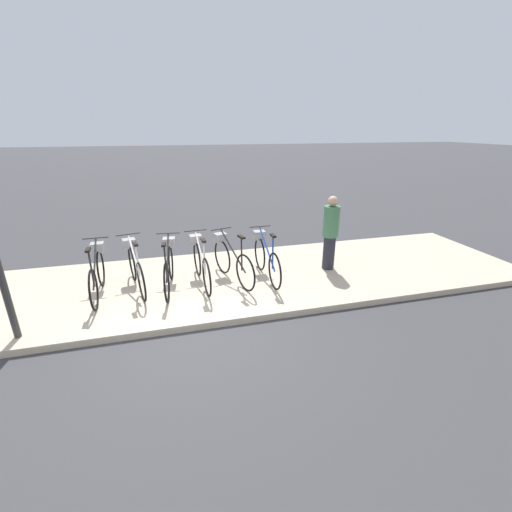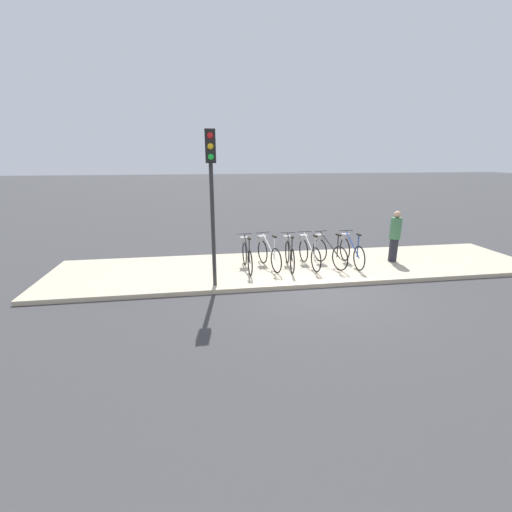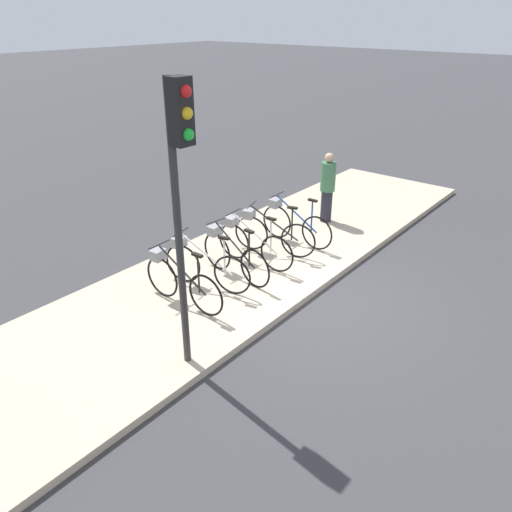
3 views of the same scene
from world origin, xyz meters
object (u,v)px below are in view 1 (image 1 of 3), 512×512
(parked_bicycle_0, at_px, (97,272))
(parked_bicycle_1, at_px, (135,266))
(parked_bicycle_2, at_px, (169,265))
(parked_bicycle_4, at_px, (231,259))
(parked_bicycle_3, at_px, (201,261))
(pedestrian, at_px, (330,232))
(parked_bicycle_5, at_px, (266,256))

(parked_bicycle_0, height_order, parked_bicycle_1, same)
(parked_bicycle_2, bearing_deg, parked_bicycle_4, 2.57)
(parked_bicycle_3, height_order, pedestrian, pedestrian)
(parked_bicycle_0, distance_m, parked_bicycle_2, 1.29)
(parked_bicycle_4, bearing_deg, parked_bicycle_3, -179.71)
(parked_bicycle_4, relative_size, parked_bicycle_5, 0.97)
(pedestrian, bearing_deg, parked_bicycle_5, -176.66)
(parked_bicycle_2, distance_m, parked_bicycle_5, 1.96)
(parked_bicycle_2, relative_size, parked_bicycle_3, 1.00)
(parked_bicycle_1, bearing_deg, parked_bicycle_0, -170.75)
(parked_bicycle_5, bearing_deg, parked_bicycle_3, 177.79)
(parked_bicycle_0, distance_m, parked_bicycle_3, 1.91)
(pedestrian, bearing_deg, parked_bicycle_0, -179.34)
(parked_bicycle_3, bearing_deg, parked_bicycle_2, -175.15)
(parked_bicycle_1, height_order, parked_bicycle_3, same)
(parked_bicycle_3, bearing_deg, pedestrian, 0.71)
(parked_bicycle_0, relative_size, parked_bicycle_4, 1.04)
(parked_bicycle_0, xyz_separation_m, parked_bicycle_3, (1.91, 0.02, 0.00))
(parked_bicycle_4, bearing_deg, parked_bicycle_5, -4.35)
(parked_bicycle_5, height_order, pedestrian, pedestrian)
(parked_bicycle_0, bearing_deg, parked_bicycle_4, 0.50)
(parked_bicycle_1, height_order, pedestrian, pedestrian)
(parked_bicycle_4, distance_m, pedestrian, 2.24)
(parked_bicycle_2, bearing_deg, parked_bicycle_0, 178.53)
(parked_bicycle_1, xyz_separation_m, parked_bicycle_3, (1.25, -0.09, 0.00))
(parked_bicycle_5, bearing_deg, pedestrian, 3.34)
(parked_bicycle_3, relative_size, pedestrian, 1.07)
(parked_bicycle_1, xyz_separation_m, pedestrian, (4.07, -0.05, 0.39))
(parked_bicycle_1, bearing_deg, pedestrian, -0.75)
(parked_bicycle_1, distance_m, parked_bicycle_4, 1.87)
(parked_bicycle_4, height_order, parked_bicycle_5, same)
(parked_bicycle_3, distance_m, pedestrian, 2.85)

